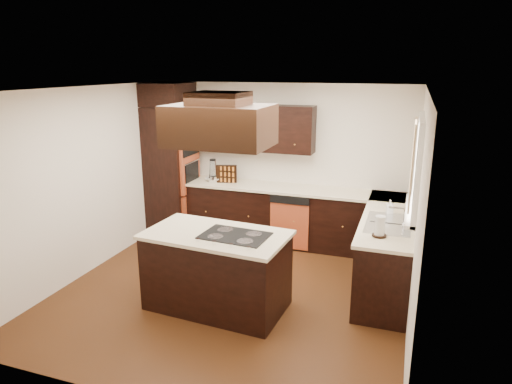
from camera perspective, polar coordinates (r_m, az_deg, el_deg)
floor at (r=5.93m, az=-2.86°, el=-12.27°), size 4.20×4.20×0.02m
ceiling at (r=5.25m, az=-3.24°, el=12.84°), size 4.20×4.20×0.02m
wall_back at (r=7.40m, az=3.08°, el=3.77°), size 4.20×0.02×2.50m
wall_front at (r=3.71m, az=-15.46°, el=-9.01°), size 4.20×0.02×2.50m
wall_left at (r=6.53m, az=-20.49°, el=1.20°), size 0.02×4.20×2.50m
wall_right at (r=5.09m, az=19.60°, el=-2.59°), size 0.02×4.20×2.50m
oven_column at (r=7.75m, az=-10.52°, el=2.63°), size 0.65×0.75×2.12m
wall_oven_face at (r=7.57m, az=-8.23°, el=2.90°), size 0.05×0.62×0.78m
base_cabinets_back at (r=7.31m, az=2.58°, el=-2.94°), size 2.93×0.60×0.88m
base_cabinets_right at (r=6.21m, az=16.06°, el=-6.99°), size 0.60×2.40×0.88m
countertop_back at (r=7.17m, az=2.59°, el=0.52°), size 2.93×0.63×0.04m
countertop_right at (r=6.06m, az=16.24°, el=-2.95°), size 0.63×2.40×0.04m
upper_cabinets at (r=7.27m, az=-0.55°, el=8.06°), size 2.00×0.34×0.72m
dishwasher_front at (r=6.99m, az=4.20°, el=-4.25°), size 0.60×0.05×0.72m
window_frame at (r=5.52m, az=19.56°, el=3.09°), size 0.06×1.32×1.12m
window_pane at (r=5.52m, az=19.85°, el=3.06°), size 0.00×1.20×1.00m
curtain_left at (r=5.10m, az=18.93°, el=2.75°), size 0.02×0.34×0.90m
curtain_right at (r=5.93m, az=19.03°, el=4.43°), size 0.02×0.34×0.90m
sink_rim at (r=5.72m, az=16.20°, el=-3.80°), size 0.52×0.84×0.01m
island at (r=5.40m, az=-4.90°, el=-9.91°), size 1.62×0.96×0.88m
island_top at (r=5.22m, az=-5.02°, el=-5.35°), size 1.68×1.02×0.04m
cooktop at (r=5.11m, az=-2.67°, el=-5.46°), size 0.77×0.54×0.01m
range_hood at (r=4.74m, az=-4.57°, el=8.28°), size 1.05×0.72×0.42m
hood_duct at (r=4.71m, az=-4.65°, el=11.59°), size 0.55×0.50×0.13m
blender_base at (r=7.45m, az=-5.37°, el=1.60°), size 0.15×0.15×0.10m
blender_pitcher at (r=7.41m, az=-5.40°, el=2.95°), size 0.13×0.13×0.26m
spice_rack at (r=7.41m, az=-3.72°, el=2.28°), size 0.35×0.18×0.28m
mixing_bowl at (r=7.53m, az=-5.26°, el=1.61°), size 0.28×0.28×0.07m
soap_bottle at (r=6.09m, az=16.39°, el=-1.76°), size 0.10×0.10×0.18m
paper_towel at (r=5.23m, az=15.22°, el=-4.18°), size 0.14×0.14×0.24m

